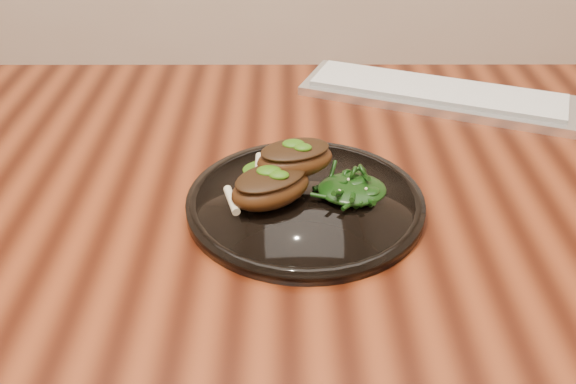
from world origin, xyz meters
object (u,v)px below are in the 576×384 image
Objects in this scene: lamb_chop_front at (270,186)px; greens_heap at (352,185)px; desk at (289,220)px; plate at (305,202)px; keyboard at (436,94)px.

lamb_chop_front reaches higher than greens_heap.
desk is 0.13m from plate.
desk is 0.16m from greens_heap.
lamb_chop_front reaches higher than desk.
plate is (0.02, -0.09, 0.09)m from desk.
plate reaches higher than desk.
keyboard is at bearing 51.19° from lamb_chop_front.
plate is at bearing 14.07° from lamb_chop_front.
greens_heap is at bearing 5.19° from plate.
keyboard is (0.25, 0.24, 0.09)m from desk.
lamb_chop_front is 1.45× the size of greens_heap.
desk is at bearing 102.66° from plate.
desk is 3.41× the size of keyboard.
plate is 0.05m from lamb_chop_front.
keyboard is (0.17, 0.32, -0.02)m from greens_heap.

